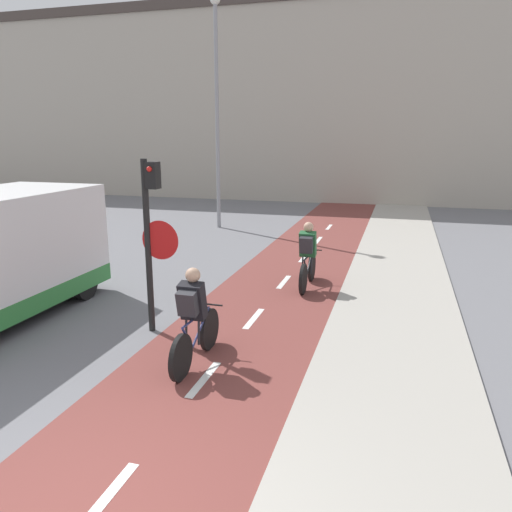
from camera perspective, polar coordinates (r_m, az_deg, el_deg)
name	(u,v)px	position (r m, az deg, el deg)	size (l,w,h in m)	color
building_row_background	(358,102)	(28.05, 11.54, 16.85)	(60.00, 5.20, 10.13)	#B2A899
traffic_light_pole	(152,227)	(8.61, -11.85, 3.24)	(0.67, 0.25, 3.01)	black
street_lamp_far	(217,93)	(18.64, -4.51, 18.05)	(0.36, 0.36, 8.06)	gray
cyclist_near	(194,320)	(7.49, -7.12, -7.30)	(0.46, 1.78, 1.52)	black
cyclist_far	(308,257)	(11.23, 5.92, -0.15)	(0.46, 1.75, 1.52)	black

